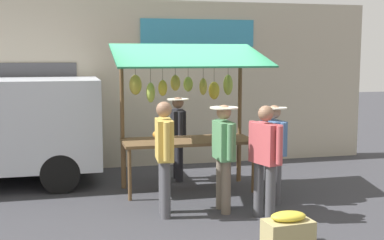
# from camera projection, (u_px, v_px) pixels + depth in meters

# --- Properties ---
(ground_plane) EXTENTS (40.00, 40.00, 0.00)m
(ground_plane) POSITION_uv_depth(u_px,v_px,m) (188.00, 190.00, 8.80)
(ground_plane) COLOR #38383D
(street_backdrop) EXTENTS (9.00, 0.30, 3.40)m
(street_backdrop) POSITION_uv_depth(u_px,v_px,m) (161.00, 84.00, 10.69)
(street_backdrop) COLOR #B2A893
(street_backdrop) RESTS_ON ground
(market_stall) EXTENTS (2.50, 1.46, 2.50)m
(market_stall) POSITION_uv_depth(u_px,v_px,m) (186.00, 99.00, 8.67)
(market_stall) COLOR brown
(market_stall) RESTS_ON ground
(vendor_with_sunhat) EXTENTS (0.40, 0.67, 1.54)m
(vendor_with_sunhat) POSITION_uv_depth(u_px,v_px,m) (178.00, 132.00, 9.41)
(vendor_with_sunhat) COLOR #232328
(vendor_with_sunhat) RESTS_ON ground
(shopper_in_striped_shirt) EXTENTS (0.41, 0.68, 1.59)m
(shopper_in_striped_shirt) POSITION_uv_depth(u_px,v_px,m) (224.00, 149.00, 7.51)
(shopper_in_striped_shirt) COLOR #726656
(shopper_in_striped_shirt) RESTS_ON ground
(shopper_with_ponytail) EXTENTS (0.26, 0.70, 1.65)m
(shopper_with_ponytail) POSITION_uv_depth(u_px,v_px,m) (164.00, 150.00, 7.30)
(shopper_with_ponytail) COLOR #4C4C51
(shopper_with_ponytail) RESTS_ON ground
(shopper_in_grey_tee) EXTENTS (0.40, 0.66, 1.53)m
(shopper_in_grey_tee) POSITION_uv_depth(u_px,v_px,m) (273.00, 146.00, 8.02)
(shopper_in_grey_tee) COLOR #4C4C51
(shopper_in_grey_tee) RESTS_ON ground
(shopper_with_shopping_bag) EXTENTS (0.35, 0.67, 1.61)m
(shopper_with_shopping_bag) POSITION_uv_depth(u_px,v_px,m) (265.00, 154.00, 7.16)
(shopper_with_shopping_bag) COLOR #4C4C51
(shopper_with_shopping_bag) RESTS_ON ground
(produce_crate_near) EXTENTS (0.61, 0.39, 0.44)m
(produce_crate_near) POSITION_uv_depth(u_px,v_px,m) (288.00, 231.00, 6.19)
(produce_crate_near) COLOR tan
(produce_crate_near) RESTS_ON ground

